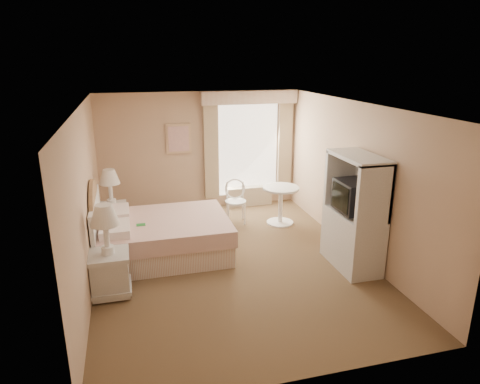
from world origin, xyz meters
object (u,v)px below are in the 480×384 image
object	(u,v)px
armoire	(354,221)
bed	(157,236)
nightstand_far	(112,211)
round_table	(281,199)
cafe_chair	(235,198)
nightstand_near	(109,262)

from	to	relation	value
armoire	bed	bearing A→B (deg)	158.63
nightstand_far	round_table	world-z (taller)	nightstand_far
round_table	cafe_chair	distance (m)	0.90
armoire	round_table	bearing A→B (deg)	103.25
bed	nightstand_far	world-z (taller)	bed
nightstand_near	round_table	distance (m)	3.72
bed	nightstand_near	distance (m)	1.31
bed	round_table	bearing A→B (deg)	18.82
bed	nightstand_far	bearing A→B (deg)	123.42
round_table	armoire	world-z (taller)	armoire
bed	cafe_chair	bearing A→B (deg)	35.76
bed	nightstand_far	distance (m)	1.31
bed	round_table	world-z (taller)	bed
bed	nightstand_near	xyz separation A→B (m)	(-0.72, -1.09, 0.14)
round_table	cafe_chair	size ratio (longest dim) A/B	0.87
bed	nightstand_near	size ratio (longest dim) A/B	1.64
bed	nightstand_near	bearing A→B (deg)	-123.56
cafe_chair	round_table	bearing A→B (deg)	-13.74
nightstand_far	round_table	xyz separation A→B (m)	(3.18, -0.25, 0.04)
nightstand_near	nightstand_far	xyz separation A→B (m)	(0.00, 2.18, -0.03)
round_table	cafe_chair	bearing A→B (deg)	157.99
round_table	armoire	distance (m)	2.06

